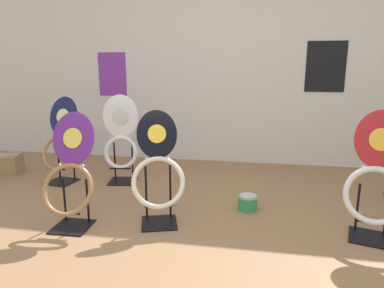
% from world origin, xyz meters
% --- Properties ---
extents(ground_plane, '(14.00, 14.00, 0.00)m').
position_xyz_m(ground_plane, '(0.00, 0.00, 0.00)').
color(ground_plane, '#8E6642').
extents(wall_back, '(8.00, 0.07, 2.60)m').
position_xyz_m(wall_back, '(0.00, 2.50, 1.30)').
color(wall_back, silver).
rests_on(wall_back, ground_plane).
extents(toilet_seat_display_navy_moon, '(0.41, 0.36, 0.92)m').
position_xyz_m(toilet_seat_display_navy_moon, '(-1.47, 1.36, 0.43)').
color(toilet_seat_display_navy_moon, black).
rests_on(toilet_seat_display_navy_moon, ground_plane).
extents(toilet_seat_display_purple_note, '(0.41, 0.35, 0.89)m').
position_xyz_m(toilet_seat_display_purple_note, '(-0.82, 0.39, 0.40)').
color(toilet_seat_display_purple_note, black).
rests_on(toilet_seat_display_purple_note, ground_plane).
extents(toilet_seat_display_crimson_swirl, '(0.45, 0.35, 0.94)m').
position_xyz_m(toilet_seat_display_crimson_swirl, '(1.43, 0.59, 0.44)').
color(toilet_seat_display_crimson_swirl, black).
rests_on(toilet_seat_display_crimson_swirl, ground_plane).
extents(toilet_seat_display_white_plain, '(0.39, 0.32, 0.94)m').
position_xyz_m(toilet_seat_display_white_plain, '(-0.83, 1.46, 0.44)').
color(toilet_seat_display_white_plain, black).
rests_on(toilet_seat_display_white_plain, ground_plane).
extents(toilet_seat_display_jazz_black, '(0.47, 0.45, 0.90)m').
position_xyz_m(toilet_seat_display_jazz_black, '(-0.17, 0.57, 0.42)').
color(toilet_seat_display_jazz_black, black).
rests_on(toilet_seat_display_jazz_black, ground_plane).
extents(paint_can, '(0.17, 0.17, 0.13)m').
position_xyz_m(paint_can, '(0.53, 0.95, 0.07)').
color(paint_can, '#2D8E4C').
rests_on(paint_can, ground_plane).
extents(storage_box, '(0.43, 0.39, 0.22)m').
position_xyz_m(storage_box, '(-2.32, 1.52, 0.11)').
color(storage_box, '#93754C').
rests_on(storage_box, ground_plane).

